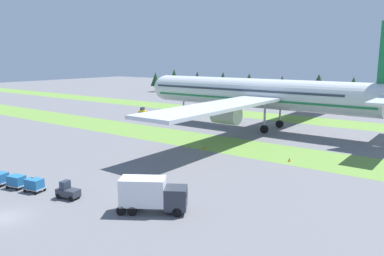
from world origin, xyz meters
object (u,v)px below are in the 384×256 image
Objects in this scene: cargo_dolly_lead at (34,184)px; pushback_tractor at (143,111)px; airliner at (264,94)px; baggage_tug at (68,191)px; catering_truck at (152,194)px; cargo_dolly_second at (16,181)px; taxiway_marker_0 at (204,148)px; taxiway_marker_1 at (289,160)px; ground_crew_marshaller at (33,183)px; cargo_dolly_third at (0,178)px.

pushback_tractor reaches higher than cargo_dolly_lead.
baggage_tug is at bearing -178.48° from airliner.
cargo_dolly_second is at bearing -108.95° from catering_truck.
baggage_tug reaches higher than cargo_dolly_second.
baggage_tug is at bearing -88.30° from taxiway_marker_0.
cargo_dolly_second reaches higher than taxiway_marker_0.
cargo_dolly_second reaches higher than taxiway_marker_1.
airliner is at bearing 160.67° from cargo_dolly_second.
baggage_tug is 10.59m from catering_truck.
ground_crew_marshaller reaches higher than cargo_dolly_second.
cargo_dolly_lead is 4.01× the size of taxiway_marker_1.
airliner reaches higher than cargo_dolly_third.
catering_truck is 27.42m from taxiway_marker_0.
ground_crew_marshaller reaches higher than cargo_dolly_third.
baggage_tug is 27.83m from taxiway_marker_0.
taxiway_marker_0 is at bearing 169.81° from baggage_tug.
baggage_tug is 1.14× the size of cargo_dolly_third.
baggage_tug is 1.62× the size of ground_crew_marshaller.
cargo_dolly_second is 0.94× the size of pushback_tractor.
cargo_dolly_third is (-10.59, -2.23, 0.10)m from baggage_tug.
pushback_tractor reaches higher than taxiway_marker_0.
airliner is 52.05m from ground_crew_marshaller.
cargo_dolly_lead is 61.01m from pushback_tractor.
baggage_tug is at bearing 90.00° from cargo_dolly_third.
cargo_dolly_third is at bearing -90.00° from cargo_dolly_second.
ground_crew_marshaller is (-15.60, -3.62, -1.01)m from catering_truck.
catering_truck is at bearing -98.27° from taxiway_marker_1.
cargo_dolly_third is 4.01× the size of taxiway_marker_1.
taxiway_marker_1 is (21.75, 30.74, -0.61)m from cargo_dolly_second.
cargo_dolly_third is 4.87× the size of taxiway_marker_0.
baggage_tug is 7.93m from cargo_dolly_second.
catering_truck is (17.92, 4.38, 1.03)m from cargo_dolly_second.
cargo_dolly_third is (-2.84, -0.60, 0.00)m from cargo_dolly_second.
cargo_dolly_lead reaches higher than taxiway_marker_1.
ground_crew_marshaller is 35.73m from taxiway_marker_1.
ground_crew_marshaller is at bearing -122.95° from taxiway_marker_1.
cargo_dolly_lead and cargo_dolly_second have the same top height.
cargo_dolly_second is at bearing -90.00° from cargo_dolly_lead.
taxiway_marker_0 is (36.23, -23.01, -0.56)m from pushback_tractor.
catering_truck is at bearing 93.25° from baggage_tug.
cargo_dolly_third is at bearing 26.96° from pushback_tractor.
taxiway_marker_0 is (9.77, 30.05, -0.67)m from cargo_dolly_third.
catering_truck is (10.16, 2.75, 1.14)m from baggage_tug.
taxiway_marker_1 is (14.82, 1.29, 0.05)m from taxiway_marker_0.
catering_truck is (15.08, 3.78, 1.03)m from cargo_dolly_lead.
pushback_tractor is at bearing 90.00° from airliner.
ground_crew_marshaller is (31.62, -51.70, 0.13)m from pushback_tractor.
taxiway_marker_0 is 0.82× the size of taxiway_marker_1.
pushback_tractor is 42.92m from taxiway_marker_0.
taxiway_marker_1 reaches higher than taxiway_marker_0.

